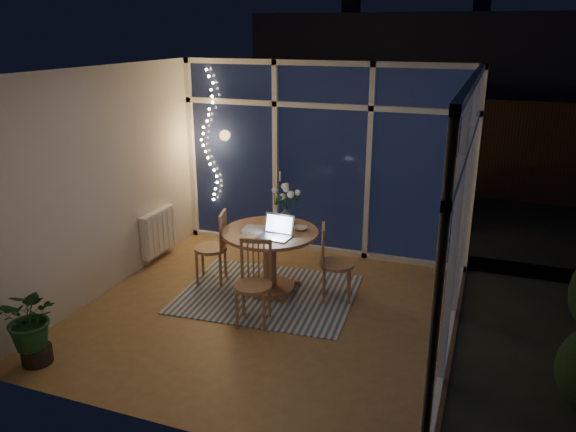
% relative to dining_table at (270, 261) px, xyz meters
% --- Properties ---
extents(floor, '(4.00, 4.00, 0.00)m').
position_rel_dining_table_xyz_m(floor, '(0.17, -0.52, -0.38)').
color(floor, olive).
rests_on(floor, ground).
extents(ceiling, '(4.00, 4.00, 0.00)m').
position_rel_dining_table_xyz_m(ceiling, '(0.17, -0.52, 2.22)').
color(ceiling, silver).
rests_on(ceiling, wall_back).
extents(wall_back, '(4.00, 0.04, 2.60)m').
position_rel_dining_table_xyz_m(wall_back, '(0.17, 1.48, 0.92)').
color(wall_back, beige).
rests_on(wall_back, floor).
extents(wall_front, '(4.00, 0.04, 2.60)m').
position_rel_dining_table_xyz_m(wall_front, '(0.17, -2.52, 0.92)').
color(wall_front, beige).
rests_on(wall_front, floor).
extents(wall_left, '(0.04, 4.00, 2.60)m').
position_rel_dining_table_xyz_m(wall_left, '(-1.83, -0.52, 0.92)').
color(wall_left, beige).
rests_on(wall_left, floor).
extents(wall_right, '(0.04, 4.00, 2.60)m').
position_rel_dining_table_xyz_m(wall_right, '(2.17, -0.52, 0.92)').
color(wall_right, beige).
rests_on(wall_right, floor).
extents(window_wall_back, '(4.00, 0.10, 2.60)m').
position_rel_dining_table_xyz_m(window_wall_back, '(0.17, 1.44, 0.92)').
color(window_wall_back, white).
rests_on(window_wall_back, floor).
extents(window_wall_right, '(0.10, 4.00, 2.60)m').
position_rel_dining_table_xyz_m(window_wall_right, '(2.13, -0.52, 0.92)').
color(window_wall_right, white).
rests_on(window_wall_right, floor).
extents(radiator, '(0.10, 0.70, 0.58)m').
position_rel_dining_table_xyz_m(radiator, '(-1.77, 0.38, 0.02)').
color(radiator, white).
rests_on(radiator, wall_left).
extents(fairy_lights, '(0.24, 0.10, 1.85)m').
position_rel_dining_table_xyz_m(fairy_lights, '(-1.48, 1.36, 1.14)').
color(fairy_lights, '#FFC766').
rests_on(fairy_lights, window_wall_back).
extents(garden_patio, '(12.00, 6.00, 0.10)m').
position_rel_dining_table_xyz_m(garden_patio, '(0.67, 4.48, -0.44)').
color(garden_patio, black).
rests_on(garden_patio, ground).
extents(garden_fence, '(11.00, 0.08, 1.80)m').
position_rel_dining_table_xyz_m(garden_fence, '(0.17, 4.98, 0.52)').
color(garden_fence, '#3D2616').
rests_on(garden_fence, ground).
extents(neighbour_roof, '(7.00, 3.00, 2.20)m').
position_rel_dining_table_xyz_m(neighbour_roof, '(0.47, 7.98, 1.82)').
color(neighbour_roof, '#2F3138').
rests_on(neighbour_roof, ground).
extents(garden_shrubs, '(0.90, 0.90, 0.90)m').
position_rel_dining_table_xyz_m(garden_shrubs, '(-0.63, 2.88, 0.07)').
color(garden_shrubs, black).
rests_on(garden_shrubs, ground).
extents(rug, '(2.11, 1.74, 0.01)m').
position_rel_dining_table_xyz_m(rug, '(-0.00, -0.10, -0.37)').
color(rug, beige).
rests_on(rug, floor).
extents(dining_table, '(1.19, 1.19, 0.76)m').
position_rel_dining_table_xyz_m(dining_table, '(0.00, 0.00, 0.00)').
color(dining_table, '#946742').
rests_on(dining_table, floor).
extents(chair_left, '(0.52, 0.52, 0.91)m').
position_rel_dining_table_xyz_m(chair_left, '(-0.79, 0.01, 0.08)').
color(chair_left, '#946742').
rests_on(chair_left, floor).
extents(chair_right, '(0.52, 0.52, 0.90)m').
position_rel_dining_table_xyz_m(chair_right, '(0.78, 0.08, 0.07)').
color(chair_right, '#946742').
rests_on(chair_right, floor).
extents(chair_front, '(0.50, 0.50, 0.91)m').
position_rel_dining_table_xyz_m(chair_front, '(0.12, -0.78, 0.07)').
color(chair_front, '#946742').
rests_on(chair_front, floor).
extents(laptop, '(0.38, 0.33, 0.26)m').
position_rel_dining_table_xyz_m(laptop, '(0.13, -0.19, 0.51)').
color(laptop, silver).
rests_on(laptop, dining_table).
extents(flower_vase, '(0.22, 0.22, 0.21)m').
position_rel_dining_table_xyz_m(flower_vase, '(0.07, 0.31, 0.49)').
color(flower_vase, white).
rests_on(flower_vase, dining_table).
extents(bowl, '(0.16, 0.16, 0.04)m').
position_rel_dining_table_xyz_m(bowl, '(0.32, 0.15, 0.40)').
color(bowl, white).
rests_on(bowl, dining_table).
extents(newspapers, '(0.39, 0.31, 0.01)m').
position_rel_dining_table_xyz_m(newspapers, '(-0.11, -0.05, 0.39)').
color(newspapers, silver).
rests_on(newspapers, dining_table).
extents(phone, '(0.11, 0.07, 0.01)m').
position_rel_dining_table_xyz_m(phone, '(0.14, -0.02, 0.39)').
color(phone, black).
rests_on(phone, dining_table).
extents(potted_plant, '(0.66, 0.62, 0.76)m').
position_rel_dining_table_xyz_m(potted_plant, '(-1.48, -2.17, -0.00)').
color(potted_plant, '#19461F').
rests_on(potted_plant, floor).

